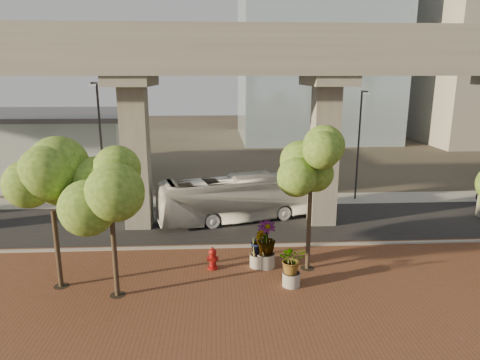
{
  "coord_description": "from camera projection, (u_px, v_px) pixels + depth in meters",
  "views": [
    {
      "loc": [
        -0.95,
        -24.82,
        9.67
      ],
      "look_at": [
        0.48,
        0.5,
        3.4
      ],
      "focal_mm": 32.0,
      "sensor_mm": 36.0,
      "label": 1
    }
  ],
  "objects": [
    {
      "name": "ground",
      "position": [
        233.0,
        235.0,
        26.43
      ],
      "size": [
        160.0,
        160.0,
        0.0
      ],
      "primitive_type": "plane",
      "color": "#343126",
      "rests_on": "ground"
    },
    {
      "name": "asphalt_road",
      "position": [
        232.0,
        224.0,
        28.36
      ],
      "size": [
        90.0,
        8.0,
        0.04
      ],
      "primitive_type": "cube",
      "color": "black",
      "rests_on": "ground"
    },
    {
      "name": "street_tree_near_west",
      "position": [
        110.0,
        190.0,
        17.98
      ],
      "size": [
        3.76,
        3.76,
        6.64
      ],
      "color": "#3F2F24",
      "rests_on": "ground"
    },
    {
      "name": "planter_left",
      "position": [
        258.0,
        243.0,
        21.72
      ],
      "size": [
        1.91,
        1.91,
        2.1
      ],
      "color": "#9E988E",
      "rests_on": "ground"
    },
    {
      "name": "streetlamp_east",
      "position": [
        359.0,
        138.0,
        32.74
      ],
      "size": [
        0.42,
        1.23,
        8.48
      ],
      "color": "#2B2C30",
      "rests_on": "ground"
    },
    {
      "name": "transit_viaduct",
      "position": [
        231.0,
        114.0,
        26.62
      ],
      "size": [
        72.0,
        5.6,
        12.4
      ],
      "color": "gray",
      "rests_on": "ground"
    },
    {
      "name": "streetlamp_west",
      "position": [
        100.0,
        138.0,
        29.86
      ],
      "size": [
        0.45,
        1.33,
        9.15
      ],
      "color": "#2D2C31",
      "rests_on": "ground"
    },
    {
      "name": "brick_plaza",
      "position": [
        240.0,
        301.0,
        18.67
      ],
      "size": [
        70.0,
        13.0,
        0.06
      ],
      "primitive_type": "cube",
      "color": "brown",
      "rests_on": "ground"
    },
    {
      "name": "transit_bus",
      "position": [
        238.0,
        199.0,
        28.85
      ],
      "size": [
        11.22,
        5.39,
        3.05
      ],
      "primitive_type": "imported",
      "rotation": [
        0.0,
        0.0,
        1.84
      ],
      "color": "silver",
      "rests_on": "ground"
    },
    {
      "name": "planter_front",
      "position": [
        292.0,
        261.0,
        19.73
      ],
      "size": [
        1.84,
        1.84,
        2.02
      ],
      "color": "#AEAB9D",
      "rests_on": "ground"
    },
    {
      "name": "fire_hydrant",
      "position": [
        213.0,
        258.0,
        21.64
      ],
      "size": [
        0.58,
        0.52,
        1.15
      ],
      "color": "maroon",
      "rests_on": "ground"
    },
    {
      "name": "station_pavilion",
      "position": [
        13.0,
        145.0,
        40.07
      ],
      "size": [
        23.0,
        13.0,
        6.3
      ],
      "color": "silver",
      "rests_on": "ground"
    },
    {
      "name": "street_tree_near_east",
      "position": [
        311.0,
        165.0,
        20.5
      ],
      "size": [
        3.98,
        3.98,
        7.24
      ],
      "color": "#3F2F24",
      "rests_on": "ground"
    },
    {
      "name": "far_sidewalk",
      "position": [
        229.0,
        200.0,
        33.69
      ],
      "size": [
        90.0,
        3.0,
        0.06
      ],
      "primitive_type": "cube",
      "color": "#9B9991",
      "rests_on": "ground"
    },
    {
      "name": "street_tree_far_west",
      "position": [
        50.0,
        185.0,
        18.8
      ],
      "size": [
        4.03,
        4.03,
        6.73
      ],
      "color": "#3F2F24",
      "rests_on": "ground"
    },
    {
      "name": "planter_right",
      "position": [
        266.0,
        240.0,
        21.62
      ],
      "size": [
        2.29,
        2.29,
        2.45
      ],
      "color": "#AFA89E",
      "rests_on": "ground"
    },
    {
      "name": "curb_strip",
      "position": [
        234.0,
        247.0,
        24.47
      ],
      "size": [
        70.0,
        0.25,
        0.16
      ],
      "primitive_type": "cube",
      "color": "#9B9991",
      "rests_on": "ground"
    }
  ]
}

